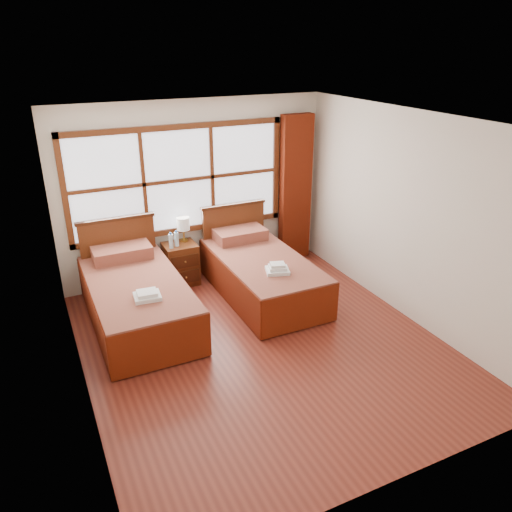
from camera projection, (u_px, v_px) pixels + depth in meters
name	position (u px, v px, depth m)	size (l,w,h in m)	color
floor	(263.00, 345.00, 5.92)	(4.50, 4.50, 0.00)	maroon
ceiling	(264.00, 121.00, 4.88)	(4.50, 4.50, 0.00)	white
wall_back	(195.00, 191.00, 7.26)	(4.00, 4.00, 0.00)	silver
wall_left	(70.00, 278.00, 4.62)	(4.50, 4.50, 0.00)	silver
wall_right	(408.00, 218.00, 6.19)	(4.50, 4.50, 0.00)	silver
window	(179.00, 180.00, 7.05)	(3.16, 0.06, 1.56)	white
curtain	(295.00, 189.00, 7.83)	(0.50, 0.16, 2.30)	#621A09
bed_left	(137.00, 297.00, 6.31)	(1.13, 2.20, 1.10)	#3C1B0C
bed_right	(260.00, 272.00, 7.00)	(1.10, 2.12, 1.07)	#3C1B0C
nightstand	(181.00, 264.00, 7.31)	(0.46, 0.46, 0.62)	#582913
towels_left	(147.00, 295.00, 5.73)	(0.32, 0.29, 0.09)	white
towels_right	(277.00, 269.00, 6.42)	(0.36, 0.33, 0.12)	white
lamp	(183.00, 224.00, 7.21)	(0.19, 0.19, 0.36)	#B6933A
bottle_near	(171.00, 241.00, 7.02)	(0.06, 0.06, 0.23)	silver
bottle_far	(177.00, 239.00, 7.09)	(0.06, 0.06, 0.23)	silver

